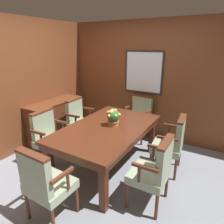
{
  "coord_description": "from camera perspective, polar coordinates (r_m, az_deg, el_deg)",
  "views": [
    {
      "loc": [
        1.61,
        -2.22,
        1.98
      ],
      "look_at": [
        0.05,
        0.41,
        0.93
      ],
      "focal_mm": 32.0,
      "sensor_mm": 36.0,
      "label": 1
    }
  ],
  "objects": [
    {
      "name": "ground_plane",
      "position": [
        3.39,
        -4.51,
        -16.93
      ],
      "size": [
        14.0,
        14.0,
        0.0
      ],
      "primitive_type": "plane",
      "color": "gray"
    },
    {
      "name": "wall_back",
      "position": [
        4.38,
        8.64,
        8.81
      ],
      "size": [
        7.2,
        0.08,
        2.45
      ],
      "color": "brown",
      "rests_on": "ground_plane"
    },
    {
      "name": "wall_left",
      "position": [
        4.07,
        -25.3,
        6.43
      ],
      "size": [
        0.06,
        7.2,
        2.45
      ],
      "color": "brown",
      "rests_on": "ground_plane"
    },
    {
      "name": "dining_table",
      "position": [
        3.22,
        -1.37,
        -5.64
      ],
      "size": [
        1.14,
        1.88,
        0.73
      ],
      "color": "#4C2314",
      "rests_on": "ground_plane"
    },
    {
      "name": "chair_left_near",
      "position": [
        3.53,
        -17.59,
        -6.37
      ],
      "size": [
        0.47,
        0.55,
        0.94
      ],
      "rotation": [
        0.0,
        0.0,
        1.61
      ],
      "color": "#562B19",
      "rests_on": "ground_plane"
    },
    {
      "name": "chair_head_far",
      "position": [
        4.32,
        7.8,
        -0.95
      ],
      "size": [
        0.57,
        0.49,
        0.94
      ],
      "rotation": [
        0.0,
        0.0,
        -0.1
      ],
      "color": "#562B19",
      "rests_on": "ground_plane"
    },
    {
      "name": "chair_right_near",
      "position": [
        2.59,
        12.02,
        -15.69
      ],
      "size": [
        0.45,
        0.55,
        0.94
      ],
      "rotation": [
        0.0,
        0.0,
        -1.56
      ],
      "color": "#562B19",
      "rests_on": "ground_plane"
    },
    {
      "name": "chair_right_far",
      "position": [
        3.3,
        16.7,
        -8.12
      ],
      "size": [
        0.49,
        0.57,
        0.94
      ],
      "rotation": [
        0.0,
        0.0,
        -1.48
      ],
      "color": "#562B19",
      "rests_on": "ground_plane"
    },
    {
      "name": "chair_left_far",
      "position": [
        4.11,
        -9.29,
        -2.05
      ],
      "size": [
        0.47,
        0.56,
        0.94
      ],
      "rotation": [
        0.0,
        0.0,
        1.63
      ],
      "color": "#562B19",
      "rests_on": "ground_plane"
    },
    {
      "name": "chair_head_near",
      "position": [
        2.47,
        -18.59,
        -18.37
      ],
      "size": [
        0.55,
        0.46,
        0.94
      ],
      "rotation": [
        0.0,
        0.0,
        3.12
      ],
      "color": "#562B19",
      "rests_on": "ground_plane"
    },
    {
      "name": "potted_plant",
      "position": [
        3.17,
        0.33,
        -1.51
      ],
      "size": [
        0.22,
        0.22,
        0.28
      ],
      "color": "#B2603D",
      "rests_on": "dining_table"
    },
    {
      "name": "sideboard_cabinet",
      "position": [
        4.46,
        -15.67,
        -2.27
      ],
      "size": [
        0.45,
        1.28,
        0.84
      ],
      "color": "#512816",
      "rests_on": "ground_plane"
    }
  ]
}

